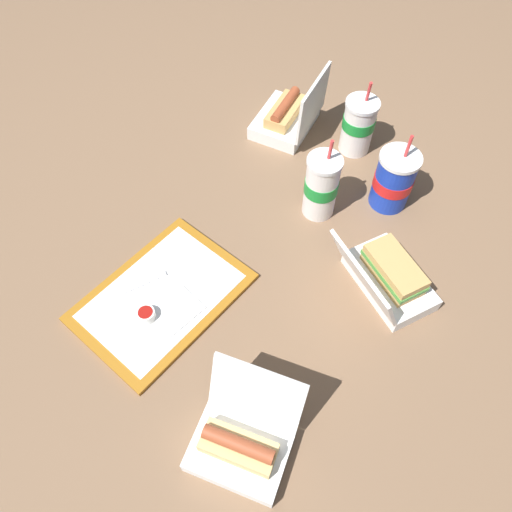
{
  "coord_description": "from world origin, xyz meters",
  "views": [
    {
      "loc": [
        -0.6,
        -0.3,
        0.99
      ],
      "look_at": [
        -0.04,
        0.0,
        0.05
      ],
      "focal_mm": 35.0,
      "sensor_mm": 36.0,
      "label": 1
    }
  ],
  "objects_px": {
    "plastic_fork": "(144,283)",
    "clamshell_hotdog_center": "(241,443)",
    "clamshell_hotdog_corner": "(288,117)",
    "soda_cup_left": "(358,125)",
    "clamshell_sandwich_right": "(388,277)",
    "food_tray": "(162,297)",
    "soda_cup_corner": "(394,180)",
    "ketchup_cup": "(146,314)",
    "soda_cup_right": "(321,186)"
  },
  "relations": [
    {
      "from": "clamshell_hotdog_center",
      "to": "clamshell_sandwich_right",
      "type": "bearing_deg",
      "value": -13.46
    },
    {
      "from": "clamshell_hotdog_corner",
      "to": "soda_cup_left",
      "type": "relative_size",
      "value": 0.89
    },
    {
      "from": "clamshell_hotdog_center",
      "to": "soda_cup_right",
      "type": "relative_size",
      "value": 0.86
    },
    {
      "from": "food_tray",
      "to": "clamshell_sandwich_right",
      "type": "distance_m",
      "value": 0.51
    },
    {
      "from": "clamshell_sandwich_right",
      "to": "soda_cup_right",
      "type": "distance_m",
      "value": 0.27
    },
    {
      "from": "clamshell_hotdog_corner",
      "to": "soda_cup_corner",
      "type": "xyz_separation_m",
      "value": [
        -0.12,
        -0.35,
        0.04
      ]
    },
    {
      "from": "clamshell_hotdog_center",
      "to": "clamshell_sandwich_right",
      "type": "relative_size",
      "value": 0.75
    },
    {
      "from": "ketchup_cup",
      "to": "soda_cup_left",
      "type": "xyz_separation_m",
      "value": [
        0.72,
        -0.19,
        0.06
      ]
    },
    {
      "from": "clamshell_hotdog_corner",
      "to": "soda_cup_right",
      "type": "relative_size",
      "value": 0.82
    },
    {
      "from": "clamshell_hotdog_corner",
      "to": "plastic_fork",
      "type": "bearing_deg",
      "value": 175.62
    },
    {
      "from": "food_tray",
      "to": "clamshell_hotdog_center",
      "type": "relative_size",
      "value": 2.04
    },
    {
      "from": "soda_cup_left",
      "to": "soda_cup_corner",
      "type": "bearing_deg",
      "value": -132.93
    },
    {
      "from": "clamshell_hotdog_center",
      "to": "clamshell_hotdog_corner",
      "type": "distance_m",
      "value": 0.9
    },
    {
      "from": "soda_cup_right",
      "to": "plastic_fork",
      "type": "bearing_deg",
      "value": 147.39
    },
    {
      "from": "clamshell_sandwich_right",
      "to": "plastic_fork",
      "type": "bearing_deg",
      "value": 118.53
    },
    {
      "from": "soda_cup_right",
      "to": "soda_cup_corner",
      "type": "height_order",
      "value": "soda_cup_right"
    },
    {
      "from": "clamshell_hotdog_center",
      "to": "clamshell_sandwich_right",
      "type": "xyz_separation_m",
      "value": [
        0.47,
        -0.11,
        0.0
      ]
    },
    {
      "from": "clamshell_hotdog_corner",
      "to": "soda_cup_left",
      "type": "xyz_separation_m",
      "value": [
        0.02,
        -0.2,
        0.04
      ]
    },
    {
      "from": "clamshell_hotdog_corner",
      "to": "clamshell_hotdog_center",
      "type": "bearing_deg",
      "value": -158.95
    },
    {
      "from": "food_tray",
      "to": "ketchup_cup",
      "type": "distance_m",
      "value": 0.06
    },
    {
      "from": "ketchup_cup",
      "to": "clamshell_hotdog_center",
      "type": "bearing_deg",
      "value": -113.69
    },
    {
      "from": "clamshell_sandwich_right",
      "to": "soda_cup_corner",
      "type": "bearing_deg",
      "value": 18.87
    },
    {
      "from": "ketchup_cup",
      "to": "clamshell_hotdog_corner",
      "type": "height_order",
      "value": "clamshell_hotdog_corner"
    },
    {
      "from": "soda_cup_right",
      "to": "soda_cup_corner",
      "type": "relative_size",
      "value": 1.09
    },
    {
      "from": "food_tray",
      "to": "clamshell_hotdog_center",
      "type": "xyz_separation_m",
      "value": [
        -0.2,
        -0.32,
        0.03
      ]
    },
    {
      "from": "clamshell_hotdog_corner",
      "to": "soda_cup_corner",
      "type": "bearing_deg",
      "value": -109.6
    },
    {
      "from": "clamshell_sandwich_right",
      "to": "clamshell_hotdog_corner",
      "type": "relative_size",
      "value": 1.41
    },
    {
      "from": "soda_cup_right",
      "to": "soda_cup_corner",
      "type": "distance_m",
      "value": 0.18
    },
    {
      "from": "clamshell_hotdog_center",
      "to": "clamshell_hotdog_corner",
      "type": "bearing_deg",
      "value": 21.05
    },
    {
      "from": "plastic_fork",
      "to": "clamshell_hotdog_center",
      "type": "distance_m",
      "value": 0.43
    },
    {
      "from": "clamshell_sandwich_right",
      "to": "soda_cup_left",
      "type": "bearing_deg",
      "value": 31.25
    },
    {
      "from": "soda_cup_left",
      "to": "clamshell_hotdog_center",
      "type": "bearing_deg",
      "value": -171.8
    },
    {
      "from": "plastic_fork",
      "to": "soda_cup_right",
      "type": "relative_size",
      "value": 0.46
    },
    {
      "from": "soda_cup_right",
      "to": "clamshell_sandwich_right",
      "type": "bearing_deg",
      "value": -120.31
    },
    {
      "from": "food_tray",
      "to": "clamshell_hotdog_corner",
      "type": "xyz_separation_m",
      "value": [
        0.64,
        0.0,
        0.04
      ]
    },
    {
      "from": "clamshell_hotdog_center",
      "to": "soda_cup_corner",
      "type": "bearing_deg",
      "value": -2.2
    },
    {
      "from": "soda_cup_corner",
      "to": "soda_cup_left",
      "type": "bearing_deg",
      "value": 47.07
    },
    {
      "from": "food_tray",
      "to": "soda_cup_left",
      "type": "height_order",
      "value": "soda_cup_left"
    },
    {
      "from": "plastic_fork",
      "to": "soda_cup_left",
      "type": "height_order",
      "value": "soda_cup_left"
    },
    {
      "from": "plastic_fork",
      "to": "clamshell_hotdog_center",
      "type": "relative_size",
      "value": 0.54
    },
    {
      "from": "soda_cup_corner",
      "to": "soda_cup_left",
      "type": "distance_m",
      "value": 0.21
    },
    {
      "from": "clamshell_sandwich_right",
      "to": "clamshell_hotdog_center",
      "type": "bearing_deg",
      "value": 166.54
    },
    {
      "from": "clamshell_sandwich_right",
      "to": "soda_cup_left",
      "type": "xyz_separation_m",
      "value": [
        0.39,
        0.24,
        0.04
      ]
    },
    {
      "from": "ketchup_cup",
      "to": "plastic_fork",
      "type": "bearing_deg",
      "value": 40.8
    },
    {
      "from": "clamshell_hotdog_corner",
      "to": "ketchup_cup",
      "type": "bearing_deg",
      "value": -179.27
    },
    {
      "from": "ketchup_cup",
      "to": "clamshell_sandwich_right",
      "type": "relative_size",
      "value": 0.15
    },
    {
      "from": "food_tray",
      "to": "soda_cup_corner",
      "type": "xyz_separation_m",
      "value": [
        0.52,
        -0.35,
        0.07
      ]
    },
    {
      "from": "soda_cup_corner",
      "to": "soda_cup_left",
      "type": "height_order",
      "value": "same"
    },
    {
      "from": "clamshell_hotdog_center",
      "to": "clamshell_sandwich_right",
      "type": "distance_m",
      "value": 0.48
    },
    {
      "from": "plastic_fork",
      "to": "clamshell_sandwich_right",
      "type": "distance_m",
      "value": 0.55
    }
  ]
}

